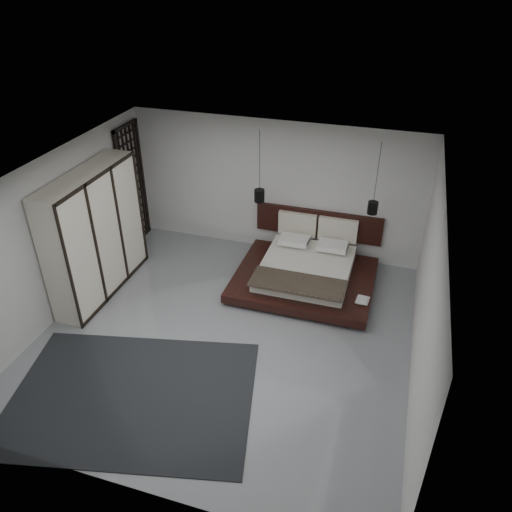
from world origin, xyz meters
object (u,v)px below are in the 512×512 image
(pendant_left, at_px, (259,196))
(rug, at_px, (133,396))
(wardrobe, at_px, (95,234))
(lattice_screen, at_px, (133,186))
(bed, at_px, (306,270))
(pendant_right, at_px, (373,208))

(pendant_left, relative_size, rug, 0.40)
(wardrobe, xyz_separation_m, rug, (1.86, -2.28, -1.17))
(lattice_screen, bearing_deg, pendant_left, -2.92)
(pendant_left, distance_m, wardrobe, 3.11)
(bed, height_order, pendant_left, pendant_left)
(bed, distance_m, rug, 4.04)
(lattice_screen, relative_size, pendant_right, 1.94)
(pendant_left, xyz_separation_m, pendant_right, (2.13, -0.00, 0.05))
(lattice_screen, height_order, pendant_right, pendant_right)
(pendant_left, relative_size, pendant_right, 1.05)
(lattice_screen, relative_size, wardrobe, 1.08)
(lattice_screen, bearing_deg, wardrobe, -82.32)
(bed, bearing_deg, pendant_right, 20.11)
(bed, distance_m, pendant_left, 1.69)
(wardrobe, bearing_deg, pendant_left, 33.87)
(lattice_screen, height_order, bed, lattice_screen)
(lattice_screen, relative_size, bed, 1.00)
(wardrobe, relative_size, rug, 0.69)
(lattice_screen, distance_m, pendant_left, 2.83)
(pendant_right, relative_size, wardrobe, 0.56)
(pendant_right, height_order, rug, pendant_right)
(lattice_screen, xyz_separation_m, pendant_right, (4.95, -0.14, 0.28))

